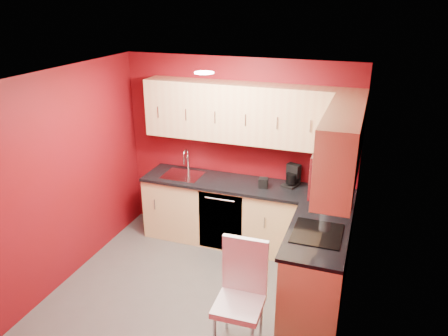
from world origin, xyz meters
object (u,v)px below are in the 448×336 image
Objects in this scene: napkin_holder at (263,183)px; dining_chair at (239,300)px; coffee_maker at (291,176)px; paper_towel at (328,195)px; sink at (183,172)px; microwave at (335,168)px.

dining_chair is at bearing -82.11° from napkin_holder.
coffee_maker is 0.90× the size of paper_towel.
sink is 1.15m from napkin_holder.
sink is at bearing -154.53° from coffee_maker.
microwave reaches higher than coffee_maker.
microwave is 2.43m from sink.
paper_towel is at bearing 66.53° from dining_chair.
sink is 1.48m from coffee_maker.
sink is at bearing 177.90° from napkin_holder.
dining_chair is (-0.07, -1.96, -0.50)m from coffee_maker.
microwave is 1.46× the size of sink.
sink is 0.47× the size of dining_chair.
coffee_maker is at bearing 138.41° from paper_towel.
coffee_maker is at bearing 25.02° from napkin_holder.
paper_towel is 0.29× the size of dining_chair.
sink reaches higher than dining_chair.
napkin_holder is (-0.33, -0.15, -0.08)m from coffee_maker.
dining_chair is at bearing -52.88° from sink.
microwave is 2.64× the size of coffee_maker.
dining_chair is (0.25, -1.81, -0.42)m from napkin_holder.
microwave reaches higher than paper_towel.
paper_towel reaches higher than napkin_holder.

